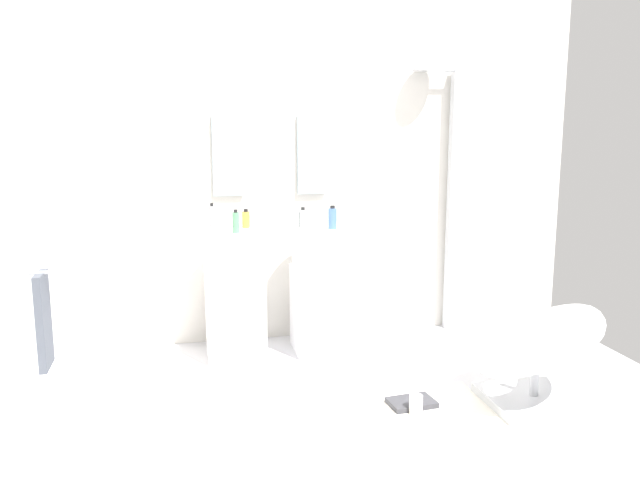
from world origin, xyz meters
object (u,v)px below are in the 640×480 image
Objects in this scene: soap_bottle_black at (303,219)px; soap_bottle_green at (236,222)px; coffee_mug at (416,404)px; soap_bottle_clear at (303,219)px; pedestal_sink_left at (235,293)px; soap_bottle_grey at (212,219)px; soap_bottle_blue at (332,218)px; pedestal_sink_right at (321,288)px; shower_column at (455,195)px; magazine_charcoal at (412,403)px; lounge_chair at (537,348)px; soap_bottle_amber at (246,219)px; towel_rack at (38,325)px.

soap_bottle_green is at bearing -163.83° from soap_bottle_black.
coffee_mug is 0.73× the size of soap_bottle_clear.
coffee_mug is at bearing -49.16° from soap_bottle_green.
soap_bottle_grey reaches higher than pedestal_sink_left.
coffee_mug is at bearing -77.58° from soap_bottle_blue.
pedestal_sink_right is 0.49× the size of shower_column.
soap_bottle_blue is at bearing -160.48° from shower_column.
soap_bottle_green is 0.67m from soap_bottle_blue.
soap_bottle_green is (-0.92, 0.94, 0.96)m from magazine_charcoal.
shower_column reaches higher than soap_bottle_clear.
soap_bottle_clear is at bearing 134.95° from lounge_chair.
soap_bottle_amber is at bearing 38.44° from pedestal_sink_left.
soap_bottle_clear is (-0.14, -0.03, 0.52)m from pedestal_sink_right.
pedestal_sink_right is 0.54m from soap_bottle_blue.
pedestal_sink_right reaches higher than magazine_charcoal.
soap_bottle_black is at bearing 148.05° from soap_bottle_blue.
soap_bottle_blue is (1.77, 0.93, 0.36)m from towel_rack.
towel_rack is 1.90m from soap_bottle_clear.
magazine_charcoal is 2.10× the size of soap_bottle_black.
lounge_chair is 6.64× the size of soap_bottle_blue.
pedestal_sink_left is at bearing 20.34° from soap_bottle_grey.
soap_bottle_blue reaches higher than pedestal_sink_right.
lounge_chair is 0.79m from magazine_charcoal.
soap_bottle_amber is at bearing 140.51° from lounge_chair.
soap_bottle_clear is 1.17× the size of soap_bottle_black.
soap_bottle_grey reaches higher than coffee_mug.
pedestal_sink_left is 6.41× the size of soap_bottle_green.
magazine_charcoal is 1.63m from soap_bottle_green.
soap_bottle_amber reaches higher than pedestal_sink_left.
lounge_chair is at bearing -39.49° from soap_bottle_amber.
coffee_mug is at bearing -4.22° from towel_rack.
soap_bottle_black is at bearing 5.86° from soap_bottle_grey.
soap_bottle_black is at bearing 1.41° from pedestal_sink_left.
pedestal_sink_left is 6.84× the size of soap_bottle_clear.
pedestal_sink_right is 7.98× the size of soap_bottle_black.
soap_bottle_blue is at bearing -19.81° from soap_bottle_clear.
soap_bottle_grey is (-1.08, 1.02, 0.98)m from magazine_charcoal.
soap_bottle_amber is 1.04× the size of soap_bottle_black.
lounge_chair is 2.10m from soap_bottle_amber.
magazine_charcoal is at bearing -1.08° from towel_rack.
soap_bottle_green is at bearing 39.42° from towel_rack.
shower_column reaches higher than magazine_charcoal.
pedestal_sink_left reaches higher than magazine_charcoal.
soap_bottle_grey is 1.20× the size of soap_bottle_blue.
pedestal_sink_right is 6.41× the size of soap_bottle_green.
soap_bottle_green is at bearing -168.25° from pedestal_sink_right.
soap_bottle_grey reaches higher than towel_rack.
soap_bottle_grey is at bearing -170.13° from shower_column.
pedestal_sink_left is at bearing 43.43° from towel_rack.
soap_bottle_black is at bearing -168.16° from shower_column.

